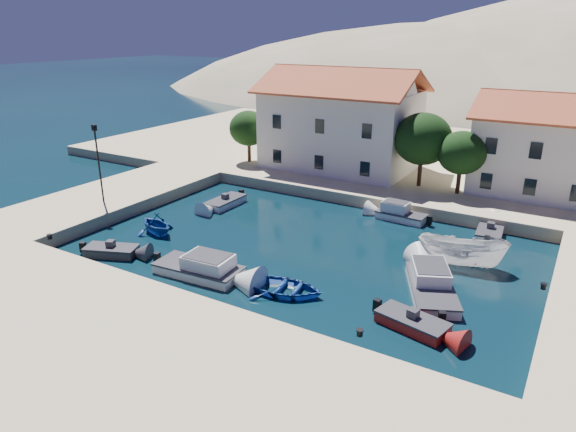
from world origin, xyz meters
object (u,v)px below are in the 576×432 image
at_px(rowboat_south, 285,293).
at_px(boat_east, 460,265).
at_px(building_mid, 542,143).
at_px(cabin_cruiser_south, 198,267).
at_px(cabin_cruiser_east, 432,286).
at_px(lamppost, 98,156).
at_px(building_left, 341,118).

relative_size(rowboat_south, boat_east, 0.81).
relative_size(building_mid, boat_east, 1.91).
distance_m(cabin_cruiser_south, rowboat_south, 5.79).
bearing_deg(cabin_cruiser_east, lamppost, 65.85).
relative_size(cabin_cruiser_south, rowboat_south, 1.26).
relative_size(building_left, building_mid, 1.40).
bearing_deg(lamppost, building_left, 60.10).
bearing_deg(building_mid, boat_east, -97.95).
height_order(cabin_cruiser_east, boat_east, cabin_cruiser_east).
bearing_deg(boat_east, lamppost, 90.25).
distance_m(building_left, lamppost, 23.10).
bearing_deg(cabin_cruiser_east, rowboat_south, 95.46).
xyz_separation_m(building_mid, cabin_cruiser_south, (-15.72, -25.64, -4.75)).
relative_size(building_mid, lamppost, 1.69).
relative_size(lamppost, boat_east, 1.13).
bearing_deg(boat_east, building_left, 36.27).
bearing_deg(building_left, lamppost, -119.90).
relative_size(cabin_cruiser_east, boat_east, 1.12).
distance_m(lamppost, cabin_cruiser_east, 27.05).
bearing_deg(rowboat_south, building_left, 7.69).
relative_size(cabin_cruiser_south, cabin_cruiser_east, 0.91).
distance_m(building_left, rowboat_south, 25.93).
distance_m(building_mid, boat_east, 17.06).
distance_m(cabin_cruiser_east, boat_east, 4.73).
bearing_deg(building_mid, building_left, -176.82).
xyz_separation_m(building_mid, cabin_cruiser_east, (-2.79, -20.75, -4.75)).
xyz_separation_m(lamppost, boat_east, (27.25, 4.92, -4.75)).
height_order(lamppost, rowboat_south, lamppost).
height_order(building_left, boat_east, building_left).
relative_size(lamppost, cabin_cruiser_south, 1.10).
xyz_separation_m(building_mid, lamppost, (-29.50, -21.00, -0.47)).
bearing_deg(cabin_cruiser_south, boat_east, 31.04).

